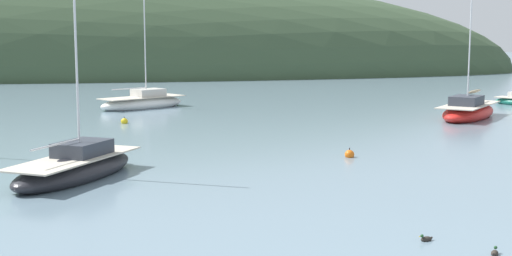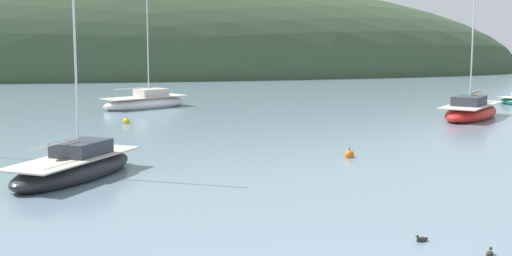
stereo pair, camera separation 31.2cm
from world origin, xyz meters
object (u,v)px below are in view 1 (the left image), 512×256
at_px(sailboat_yellow_far, 143,102).
at_px(duck_lone_left, 495,253).
at_px(sailboat_black_sloop, 468,111).
at_px(sailboat_grey_yawl, 76,168).
at_px(mooring_buoy_outer, 349,155).
at_px(mooring_buoy_inner, 124,122).
at_px(duck_straggler, 426,239).

xyz_separation_m(sailboat_yellow_far, duck_lone_left, (9.50, -37.25, -0.38)).
bearing_deg(sailboat_black_sloop, sailboat_grey_yawl, -145.91).
distance_m(sailboat_yellow_far, sailboat_grey_yawl, 26.09).
distance_m(sailboat_yellow_far, mooring_buoy_outer, 25.02).
height_order(sailboat_yellow_far, duck_lone_left, sailboat_yellow_far).
xyz_separation_m(sailboat_black_sloop, sailboat_grey_yawl, (-24.02, -16.26, -0.05)).
distance_m(sailboat_black_sloop, sailboat_grey_yawl, 29.01).
relative_size(sailboat_black_sloop, sailboat_grey_yawl, 1.38).
relative_size(sailboat_black_sloop, mooring_buoy_inner, 21.70).
bearing_deg(sailboat_yellow_far, sailboat_black_sloop, -24.00).
xyz_separation_m(duck_lone_left, duck_straggler, (-1.27, 1.40, 0.00)).
bearing_deg(duck_straggler, duck_lone_left, -47.98).
xyz_separation_m(sailboat_grey_yawl, duck_straggler, (10.39, -9.85, -0.36)).
bearing_deg(sailboat_yellow_far, mooring_buoy_inner, -96.29).
height_order(sailboat_black_sloop, sailboat_yellow_far, sailboat_black_sloop).
bearing_deg(sailboat_grey_yawl, duck_lone_left, -43.98).
bearing_deg(mooring_buoy_outer, mooring_buoy_inner, 127.96).
distance_m(mooring_buoy_inner, duck_lone_left, 29.94).
bearing_deg(mooring_buoy_inner, sailboat_grey_yawl, -93.89).
height_order(mooring_buoy_inner, duck_lone_left, mooring_buoy_inner).
relative_size(sailboat_grey_yawl, mooring_buoy_outer, 15.78).
height_order(sailboat_black_sloop, duck_lone_left, sailboat_black_sloop).
bearing_deg(sailboat_yellow_far, mooring_buoy_outer, -67.02).
distance_m(mooring_buoy_inner, duck_straggler, 28.19).
height_order(mooring_buoy_inner, duck_straggler, mooring_buoy_inner).
bearing_deg(mooring_buoy_inner, duck_lone_left, -69.44).
height_order(sailboat_yellow_far, duck_straggler, sailboat_yellow_far).
bearing_deg(mooring_buoy_outer, duck_lone_left, -91.07).
bearing_deg(duck_lone_left, mooring_buoy_inner, 110.56).
xyz_separation_m(sailboat_grey_yawl, mooring_buoy_inner, (1.14, 16.79, -0.29)).
xyz_separation_m(sailboat_grey_yawl, duck_lone_left, (11.66, -11.25, -0.36)).
distance_m(sailboat_black_sloop, mooring_buoy_outer, 17.98).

